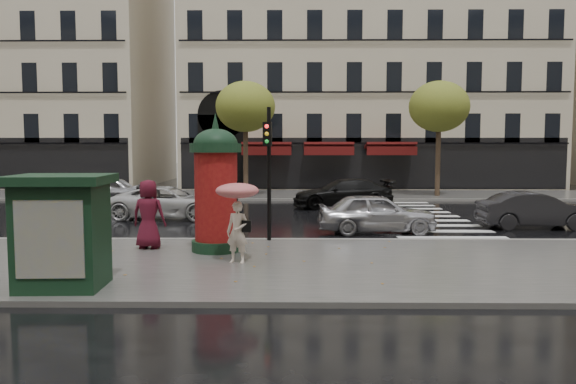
{
  "coord_description": "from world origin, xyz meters",
  "views": [
    {
      "loc": [
        0.85,
        -14.17,
        3.02
      ],
      "look_at": [
        0.64,
        1.5,
        1.71
      ],
      "focal_mm": 35.0,
      "sensor_mm": 36.0,
      "label": 1
    }
  ],
  "objects_px": {
    "car_black": "(343,193)",
    "traffic_light": "(268,160)",
    "man_burgundy": "(149,214)",
    "morris_column": "(216,185)",
    "car_far_silver": "(101,190)",
    "woman_umbrella": "(237,209)",
    "woman_red": "(222,224)",
    "car_white": "(168,202)",
    "car_darkgrey": "(535,210)",
    "car_silver": "(376,213)",
    "newsstand": "(62,230)"
  },
  "relations": [
    {
      "from": "car_darkgrey",
      "to": "car_silver",
      "type": "bearing_deg",
      "value": 100.14
    },
    {
      "from": "traffic_light",
      "to": "car_silver",
      "type": "distance_m",
      "value": 4.67
    },
    {
      "from": "woman_umbrella",
      "to": "car_white",
      "type": "bearing_deg",
      "value": 112.39
    },
    {
      "from": "traffic_light",
      "to": "car_darkgrey",
      "type": "bearing_deg",
      "value": 19.81
    },
    {
      "from": "car_white",
      "to": "car_far_silver",
      "type": "xyz_separation_m",
      "value": [
        -4.79,
        5.7,
        0.04
      ]
    },
    {
      "from": "man_burgundy",
      "to": "car_black",
      "type": "bearing_deg",
      "value": -111.69
    },
    {
      "from": "car_white",
      "to": "car_black",
      "type": "bearing_deg",
      "value": -58.05
    },
    {
      "from": "car_black",
      "to": "newsstand",
      "type": "bearing_deg",
      "value": -31.83
    },
    {
      "from": "woman_red",
      "to": "car_silver",
      "type": "relative_size",
      "value": 0.37
    },
    {
      "from": "newsstand",
      "to": "car_silver",
      "type": "xyz_separation_m",
      "value": [
        7.52,
        8.02,
        -0.61
      ]
    },
    {
      "from": "woman_red",
      "to": "man_burgundy",
      "type": "relative_size",
      "value": 0.78
    },
    {
      "from": "man_burgundy",
      "to": "morris_column",
      "type": "bearing_deg",
      "value": 178.45
    },
    {
      "from": "car_far_silver",
      "to": "car_silver",
      "type": "bearing_deg",
      "value": 50.47
    },
    {
      "from": "newsstand",
      "to": "woman_red",
      "type": "bearing_deg",
      "value": 55.35
    },
    {
      "from": "car_black",
      "to": "man_burgundy",
      "type": "bearing_deg",
      "value": -37.23
    },
    {
      "from": "newsstand",
      "to": "car_black",
      "type": "distance_m",
      "value": 17.26
    },
    {
      "from": "man_burgundy",
      "to": "car_silver",
      "type": "xyz_separation_m",
      "value": [
        6.91,
        3.64,
        -0.4
      ]
    },
    {
      "from": "man_burgundy",
      "to": "car_silver",
      "type": "distance_m",
      "value": 7.82
    },
    {
      "from": "car_darkgrey",
      "to": "car_black",
      "type": "height_order",
      "value": "car_black"
    },
    {
      "from": "woman_umbrella",
      "to": "traffic_light",
      "type": "bearing_deg",
      "value": 79.42
    },
    {
      "from": "morris_column",
      "to": "car_darkgrey",
      "type": "height_order",
      "value": "morris_column"
    },
    {
      "from": "newsstand",
      "to": "car_far_silver",
      "type": "distance_m",
      "value": 18.17
    },
    {
      "from": "car_white",
      "to": "morris_column",
      "type": "bearing_deg",
      "value": -154.72
    },
    {
      "from": "woman_umbrella",
      "to": "newsstand",
      "type": "height_order",
      "value": "newsstand"
    },
    {
      "from": "car_black",
      "to": "traffic_light",
      "type": "bearing_deg",
      "value": -24.99
    },
    {
      "from": "newsstand",
      "to": "car_black",
      "type": "bearing_deg",
      "value": 66.02
    },
    {
      "from": "morris_column",
      "to": "newsstand",
      "type": "height_order",
      "value": "morris_column"
    },
    {
      "from": "car_darkgrey",
      "to": "morris_column",
      "type": "bearing_deg",
      "value": 114.43
    },
    {
      "from": "morris_column",
      "to": "car_far_silver",
      "type": "height_order",
      "value": "morris_column"
    },
    {
      "from": "morris_column",
      "to": "car_far_silver",
      "type": "distance_m",
      "value": 15.5
    },
    {
      "from": "man_burgundy",
      "to": "car_white",
      "type": "distance_m",
      "value": 7.39
    },
    {
      "from": "traffic_light",
      "to": "car_far_silver",
      "type": "height_order",
      "value": "traffic_light"
    },
    {
      "from": "car_far_silver",
      "to": "car_white",
      "type": "bearing_deg",
      "value": 36.67
    },
    {
      "from": "morris_column",
      "to": "traffic_light",
      "type": "relative_size",
      "value": 0.93
    },
    {
      "from": "man_burgundy",
      "to": "morris_column",
      "type": "relative_size",
      "value": 0.51
    },
    {
      "from": "car_silver",
      "to": "car_white",
      "type": "height_order",
      "value": "car_silver"
    },
    {
      "from": "woman_red",
      "to": "traffic_light",
      "type": "bearing_deg",
      "value": -126.49
    },
    {
      "from": "woman_red",
      "to": "traffic_light",
      "type": "height_order",
      "value": "traffic_light"
    },
    {
      "from": "car_far_silver",
      "to": "man_burgundy",
      "type": "bearing_deg",
      "value": 21.01
    },
    {
      "from": "car_silver",
      "to": "car_darkgrey",
      "type": "bearing_deg",
      "value": -82.24
    },
    {
      "from": "man_burgundy",
      "to": "car_far_silver",
      "type": "relative_size",
      "value": 0.47
    },
    {
      "from": "newsstand",
      "to": "car_white",
      "type": "relative_size",
      "value": 0.48
    },
    {
      "from": "woman_umbrella",
      "to": "car_darkgrey",
      "type": "relative_size",
      "value": 0.51
    },
    {
      "from": "traffic_light",
      "to": "newsstand",
      "type": "distance_m",
      "value": 7.04
    },
    {
      "from": "car_black",
      "to": "car_far_silver",
      "type": "relative_size",
      "value": 1.16
    },
    {
      "from": "car_far_silver",
      "to": "woman_red",
      "type": "bearing_deg",
      "value": 27.49
    },
    {
      "from": "traffic_light",
      "to": "newsstand",
      "type": "relative_size",
      "value": 1.75
    },
    {
      "from": "car_darkgrey",
      "to": "man_burgundy",
      "type": "bearing_deg",
      "value": 109.77
    },
    {
      "from": "man_burgundy",
      "to": "car_black",
      "type": "xyz_separation_m",
      "value": [
        6.4,
        11.37,
        -0.39
      ]
    },
    {
      "from": "newsstand",
      "to": "car_silver",
      "type": "bearing_deg",
      "value": 46.86
    }
  ]
}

